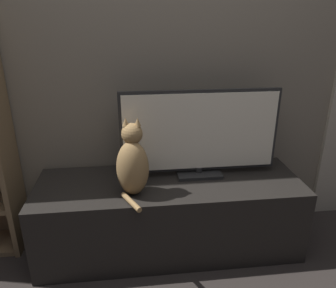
% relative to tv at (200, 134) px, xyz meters
% --- Properties ---
extents(wall_back, '(4.80, 0.05, 2.60)m').
position_rel_tv_xyz_m(wall_back, '(-0.19, 0.23, 0.57)').
color(wall_back, '#756B5B').
rests_on(wall_back, ground_plane).
extents(tv_stand, '(1.57, 0.52, 0.46)m').
position_rel_tv_xyz_m(tv_stand, '(-0.19, -0.07, -0.50)').
color(tv_stand, black).
rests_on(tv_stand, ground_plane).
extents(tv, '(0.94, 0.16, 0.53)m').
position_rel_tv_xyz_m(tv, '(0.00, 0.00, 0.00)').
color(tv, black).
rests_on(tv, tv_stand).
extents(cat, '(0.19, 0.30, 0.43)m').
position_rel_tv_xyz_m(cat, '(-0.40, -0.18, -0.09)').
color(cat, '#997547').
rests_on(cat, tv_stand).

